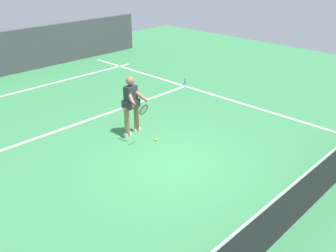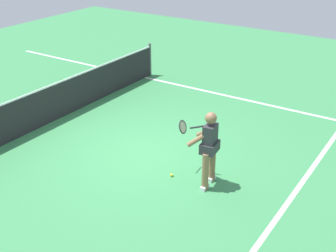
{
  "view_description": "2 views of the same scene",
  "coord_description": "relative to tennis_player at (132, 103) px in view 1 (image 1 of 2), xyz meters",
  "views": [
    {
      "loc": [
        5.3,
        4.96,
        4.31
      ],
      "look_at": [
        0.18,
        -0.02,
        0.98
      ],
      "focal_mm": 40.02,
      "sensor_mm": 36.0,
      "label": 1
    },
    {
      "loc": [
        -7.13,
        -5.33,
        4.88
      ],
      "look_at": [
        0.07,
        -0.63,
        0.8
      ],
      "focal_mm": 48.58,
      "sensor_mm": 36.0,
      "label": 2
    }
  ],
  "objects": [
    {
      "name": "baseline_marking",
      "position": [
        0.34,
        -5.21,
        -0.84
      ],
      "size": [
        9.26,
        0.1,
        0.01
      ],
      "primitive_type": "cube",
      "color": "white",
      "rests_on": "ground"
    },
    {
      "name": "service_line_marking",
      "position": [
        0.34,
        -1.56,
        -0.84
      ],
      "size": [
        8.26,
        0.1,
        0.01
      ],
      "primitive_type": "cube",
      "color": "white",
      "rests_on": "ground"
    },
    {
      "name": "sideline_left_marking",
      "position": [
        -3.78,
        1.82,
        -0.84
      ],
      "size": [
        0.1,
        17.06,
        0.01
      ],
      "primitive_type": "cube",
      "color": "white",
      "rests_on": "ground"
    },
    {
      "name": "tennis_ball_near",
      "position": [
        -0.14,
        0.74,
        -0.81
      ],
      "size": [
        0.07,
        0.07,
        0.07
      ],
      "primitive_type": "sphere",
      "color": "#D1E533",
      "rests_on": "ground"
    },
    {
      "name": "tennis_player",
      "position": [
        0.0,
        0.0,
        0.0
      ],
      "size": [
        0.73,
        0.99,
        1.55
      ],
      "color": "#8C6647",
      "rests_on": "ground"
    },
    {
      "name": "court_net",
      "position": [
        0.34,
        4.72,
        -0.35
      ],
      "size": [
        8.94,
        0.08,
        1.06
      ],
      "color": "#4C4C51",
      "rests_on": "ground"
    },
    {
      "name": "ground_plane",
      "position": [
        0.34,
        1.82,
        -0.85
      ],
      "size": [
        24.77,
        24.77,
        0.0
      ],
      "primitive_type": "plane",
      "color": "#38844C"
    },
    {
      "name": "water_bottle",
      "position": [
        -3.92,
        -1.68,
        -0.73
      ],
      "size": [
        0.07,
        0.07,
        0.24
      ],
      "primitive_type": "cylinder",
      "color": "#4C9EE5",
      "rests_on": "ground"
    }
  ]
}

